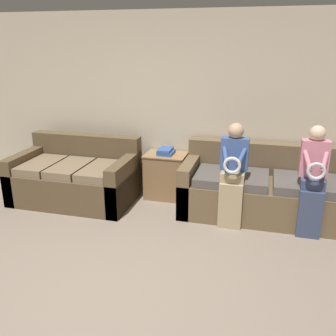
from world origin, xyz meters
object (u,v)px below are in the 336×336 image
at_px(couch_side, 76,178).
at_px(child_right_seated, 313,176).
at_px(couch_main, 270,191).
at_px(child_left_seated, 233,171).
at_px(side_shelf, 166,175).
at_px(book_stack, 166,151).

bearing_deg(couch_side, child_right_seated, -3.67).
xyz_separation_m(couch_main, child_right_seated, (0.45, -0.37, 0.37)).
relative_size(couch_main, child_left_seated, 1.79).
relative_size(couch_side, child_left_seated, 1.33).
xyz_separation_m(couch_side, side_shelf, (1.20, 0.40, 0.01)).
relative_size(child_left_seated, child_right_seated, 0.98).
bearing_deg(child_left_seated, side_shelf, 148.92).
bearing_deg(child_left_seated, couch_main, 39.84).
bearing_deg(couch_side, side_shelf, 18.32).
distance_m(couch_side, side_shelf, 1.27).
distance_m(child_left_seated, side_shelf, 1.21).
relative_size(child_right_seated, book_stack, 4.54).
bearing_deg(book_stack, child_left_seated, -31.14).
bearing_deg(child_left_seated, child_right_seated, 0.07).
height_order(couch_side, child_right_seated, child_right_seated).
xyz_separation_m(child_left_seated, child_right_seated, (0.90, 0.00, 0.01)).
bearing_deg(book_stack, side_shelf, -58.62).
height_order(child_right_seated, book_stack, child_right_seated).
relative_size(child_right_seated, side_shelf, 1.96).
height_order(couch_main, book_stack, couch_main).
xyz_separation_m(child_right_seated, side_shelf, (-1.89, 0.60, -0.37)).
bearing_deg(couch_side, book_stack, 18.44).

